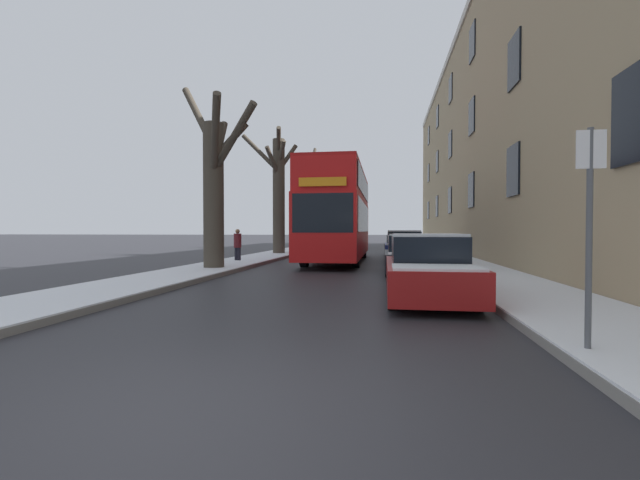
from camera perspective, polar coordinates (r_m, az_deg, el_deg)
ground_plane at (r=3.92m, az=-18.32°, el=-21.58°), size 320.00×320.00×0.00m
sidewalk_left at (r=56.62m, az=1.92°, el=-0.23°), size 2.50×130.00×0.16m
sidewalk_right at (r=56.34m, az=11.92°, el=-0.26°), size 2.50×130.00×0.16m
terrace_facade_right at (r=29.10m, az=27.14°, el=12.36°), size 9.10×50.32×14.40m
bare_tree_left_0 at (r=16.50m, az=-13.88°, el=7.38°), size 3.88×3.66×7.25m
bare_tree_left_1 at (r=26.54m, az=-5.61°, el=6.57°), size 3.52×2.28×7.58m
bare_tree_left_2 at (r=37.27m, az=-1.30°, el=4.95°), size 1.13×2.29×9.03m
double_decker_bus at (r=20.97m, az=2.46°, el=3.90°), size 2.53×10.91×4.41m
parked_car_0 at (r=9.78m, az=14.12°, el=-3.78°), size 1.77×4.52×1.45m
parked_car_1 at (r=15.37m, az=12.10°, el=-2.04°), size 1.86×4.01×1.41m
parked_car_2 at (r=21.49m, az=11.10°, el=-0.96°), size 1.83×4.30×1.54m
parked_car_3 at (r=26.91m, az=10.59°, el=-0.73°), size 1.87×3.94×1.30m
oncoming_van at (r=37.58m, az=2.49°, el=0.98°), size 2.06×5.71×2.52m
pedestrian_left_sidewalk at (r=20.16m, az=-10.93°, el=-0.61°), size 0.35×0.35×1.60m
street_sign_post at (r=5.80m, az=32.27°, el=1.29°), size 0.32×0.07×2.70m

